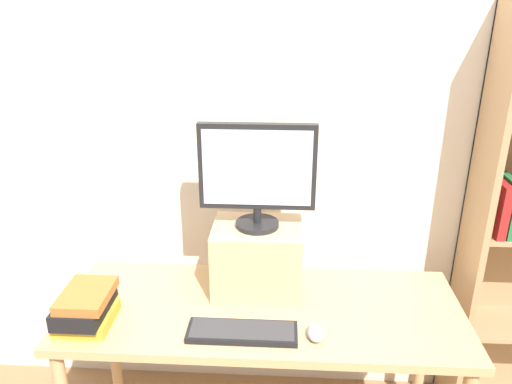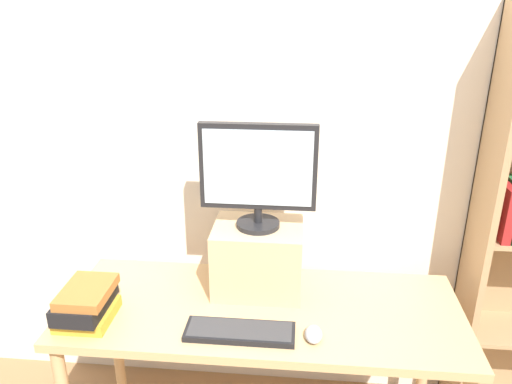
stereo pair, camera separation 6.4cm
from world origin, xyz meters
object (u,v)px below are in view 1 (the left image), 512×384
object	(u,v)px
desk	(263,323)
keyboard	(242,332)
computer_monitor	(257,173)
riser_box	(257,257)
computer_mouse	(316,333)
book_stack	(86,307)

from	to	relation	value
desk	keyboard	xyz separation A→B (m)	(-0.07, -0.18, 0.09)
computer_monitor	keyboard	bearing A→B (deg)	-96.43
riser_box	computer_mouse	xyz separation A→B (m)	(0.23, -0.32, -0.13)
computer_monitor	computer_mouse	world-z (taller)	computer_monitor
desk	keyboard	size ratio (longest dim) A/B	3.93
keyboard	book_stack	distance (m)	0.60
riser_box	keyboard	xyz separation A→B (m)	(-0.04, -0.32, -0.13)
riser_box	keyboard	bearing A→B (deg)	-96.40
desk	riser_box	world-z (taller)	riser_box
computer_monitor	desk	bearing A→B (deg)	-77.68
computer_monitor	riser_box	bearing A→B (deg)	90.00
desk	riser_box	bearing A→B (deg)	102.19
computer_monitor	keyboard	size ratio (longest dim) A/B	1.13
desk	book_stack	size ratio (longest dim) A/B	6.16
desk	computer_mouse	xyz separation A→B (m)	(0.20, -0.18, 0.10)
desk	computer_monitor	bearing A→B (deg)	102.32
riser_box	computer_monitor	size ratio (longest dim) A/B	0.79
riser_box	computer_mouse	world-z (taller)	riser_box
desk	computer_mouse	world-z (taller)	computer_mouse
computer_monitor	computer_mouse	size ratio (longest dim) A/B	4.41
keyboard	computer_mouse	size ratio (longest dim) A/B	3.90
desk	book_stack	bearing A→B (deg)	-167.32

